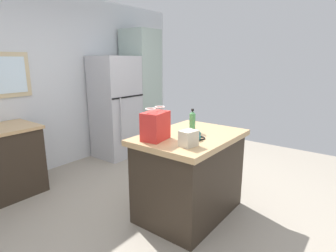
% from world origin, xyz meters
% --- Properties ---
extents(ground, '(6.58, 6.58, 0.00)m').
position_xyz_m(ground, '(0.00, 0.00, 0.00)').
color(ground, '#9E9384').
extents(back_wall, '(5.49, 0.13, 2.68)m').
position_xyz_m(back_wall, '(-0.01, 2.29, 1.34)').
color(back_wall, silver).
rests_on(back_wall, ground).
extents(kitchen_island, '(1.19, 0.85, 0.92)m').
position_xyz_m(kitchen_island, '(0.13, -0.21, 0.47)').
color(kitchen_island, '#33281E').
rests_on(kitchen_island, ground).
extents(refrigerator, '(0.73, 0.66, 1.76)m').
position_xyz_m(refrigerator, '(0.98, 1.90, 0.88)').
color(refrigerator, '#B7B7BC').
rests_on(refrigerator, ground).
extents(tall_cabinet, '(0.56, 0.59, 2.24)m').
position_xyz_m(tall_cabinet, '(1.64, 1.90, 1.12)').
color(tall_cabinet, '#9EB2A8').
rests_on(tall_cabinet, ground).
extents(shopping_bag, '(0.30, 0.23, 0.33)m').
position_xyz_m(shopping_bag, '(-0.24, -0.03, 1.06)').
color(shopping_bag, red).
rests_on(shopping_bag, kitchen_island).
extents(small_box, '(0.17, 0.14, 0.15)m').
position_xyz_m(small_box, '(-0.21, -0.41, 0.99)').
color(small_box, beige).
rests_on(small_box, kitchen_island).
extents(bottle, '(0.07, 0.07, 0.26)m').
position_xyz_m(bottle, '(0.26, -0.15, 1.04)').
color(bottle, '#4C9956').
rests_on(bottle, kitchen_island).
extents(ear_defenders, '(0.21, 0.21, 0.06)m').
position_xyz_m(ear_defenders, '(0.05, -0.35, 0.94)').
color(ear_defenders, black).
rests_on(ear_defenders, kitchen_island).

